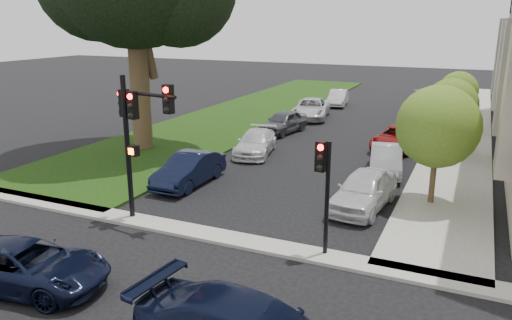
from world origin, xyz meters
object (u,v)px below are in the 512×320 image
at_px(car_parked_1, 386,160).
at_px(car_parked_9, 338,98).
at_px(car_parked_7, 283,122).
at_px(small_tree_c, 458,91).
at_px(traffic_signal_secondary, 324,177).
at_px(car_parked_6, 256,143).
at_px(car_cross_near, 26,266).
at_px(car_parked_5, 189,169).
at_px(car_parked_4, 424,104).
at_px(small_tree_a, 438,127).
at_px(car_parked_0, 364,190).
at_px(car_parked_3, 415,119).
at_px(small_tree_b, 451,105).
at_px(car_parked_8, 311,109).
at_px(car_parked_2, 398,138).
at_px(traffic_signal_main, 136,123).

bearing_deg(car_parked_1, car_parked_9, 101.73).
bearing_deg(car_parked_1, car_parked_7, 130.78).
bearing_deg(small_tree_c, traffic_signal_secondary, -96.92).
distance_m(traffic_signal_secondary, car_parked_6, 12.62).
xyz_separation_m(car_cross_near, car_parked_5, (-0.60, 9.51, 0.06)).
distance_m(car_parked_4, car_parked_9, 7.31).
bearing_deg(car_cross_near, car_parked_9, -8.89).
xyz_separation_m(small_tree_a, car_parked_0, (-2.39, -1.49, -2.44)).
xyz_separation_m(car_parked_4, car_parked_9, (-7.23, 1.06, -0.14)).
distance_m(car_parked_4, car_parked_7, 13.34).
xyz_separation_m(traffic_signal_secondary, car_parked_3, (0.26, 20.62, -1.90)).
distance_m(small_tree_a, small_tree_c, 16.09).
bearing_deg(small_tree_b, car_parked_1, -117.56).
bearing_deg(car_parked_3, car_parked_8, 166.23).
bearing_deg(traffic_signal_secondary, car_parked_1, 88.48).
bearing_deg(car_parked_4, car_parked_0, -93.73).
bearing_deg(car_parked_5, small_tree_a, 10.09).
xyz_separation_m(car_parked_2, car_parked_4, (0.12, 12.23, 0.16)).
distance_m(small_tree_c, traffic_signal_secondary, 22.35).
distance_m(car_parked_2, car_parked_5, 12.81).
relative_size(car_parked_4, car_parked_6, 1.25).
distance_m(small_tree_b, car_parked_7, 10.50).
relative_size(car_cross_near, car_parked_3, 1.15).
height_order(car_parked_3, car_parked_5, car_parked_5).
distance_m(car_parked_6, car_parked_7, 5.63).
height_order(traffic_signal_main, car_parked_4, traffic_signal_main).
distance_m(small_tree_b, car_parked_3, 7.03).
bearing_deg(traffic_signal_main, car_parked_1, 53.50).
height_order(small_tree_c, car_parked_9, small_tree_c).
relative_size(small_tree_a, car_parked_9, 1.18).
distance_m(car_parked_1, car_parked_9, 19.70).
xyz_separation_m(car_parked_5, car_parked_8, (0.09, 17.22, 0.02)).
bearing_deg(car_parked_2, car_parked_7, 178.11).
bearing_deg(car_parked_4, small_tree_b, -82.68).
bearing_deg(small_tree_c, car_cross_near, -109.25).
bearing_deg(small_tree_c, car_parked_4, 118.20).
bearing_deg(car_cross_near, car_parked_5, -5.66).
xyz_separation_m(small_tree_a, car_parked_1, (-2.44, 3.59, -2.52)).
relative_size(car_parked_0, car_parked_5, 1.02).
relative_size(small_tree_b, car_parked_4, 0.76).
relative_size(small_tree_c, car_parked_8, 0.73).
relative_size(car_parked_0, car_parked_8, 0.83).
bearing_deg(car_parked_0, car_parked_5, -171.91).
distance_m(car_parked_8, car_parked_9, 6.46).
relative_size(car_cross_near, car_parked_8, 0.88).
distance_m(small_tree_c, car_parked_1, 12.87).
height_order(car_parked_0, car_parked_7, car_parked_0).
bearing_deg(car_parked_4, car_parked_2, -94.69).
distance_m(car_parked_6, car_parked_8, 11.17).
bearing_deg(car_parked_3, car_parked_2, -99.11).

